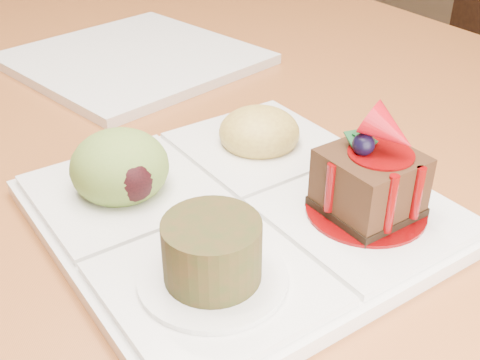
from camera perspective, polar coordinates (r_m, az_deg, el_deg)
ground at (r=1.42m, az=-14.02°, el=-15.24°), size 6.00×6.00×0.00m
dining_table at (r=1.05m, az=-18.88°, el=11.40°), size 1.00×1.80×0.75m
chair_right at (r=1.63m, az=21.11°, el=13.01°), size 0.54×0.54×0.97m
sampler_plate at (r=0.45m, az=-0.52°, el=-1.34°), size 0.28×0.28×0.10m
second_plate at (r=0.77m, az=-10.03°, el=11.23°), size 0.31×0.31×0.01m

